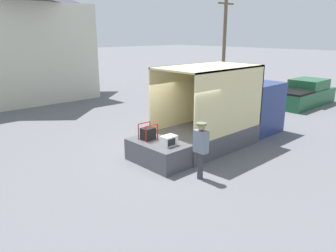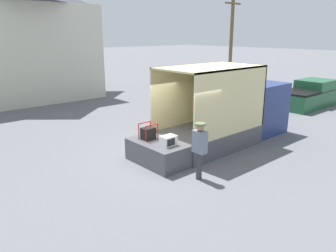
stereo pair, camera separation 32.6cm
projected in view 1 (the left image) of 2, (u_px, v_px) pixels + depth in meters
ground_plane at (170, 159)px, 11.63m from camera, size 160.00×160.00×0.00m
box_truck at (233, 115)px, 13.75m from camera, size 6.11×2.27×3.12m
tailgate_deck at (158, 153)px, 11.13m from camera, size 1.20×2.15×0.76m
microwave at (169, 141)px, 10.67m from camera, size 0.50×0.37×0.33m
portable_generator at (148, 133)px, 11.29m from camera, size 0.55×0.44×0.56m
worker_person at (201, 145)px, 9.76m from camera, size 0.32×0.44×1.77m
pickup_truck_green at (304, 95)px, 20.12m from camera, size 4.97×1.90×1.55m
house_backdrop at (7, 35)px, 21.28m from camera, size 9.28×7.91×8.18m
utility_pole at (224, 40)px, 26.31m from camera, size 1.80×0.28×7.10m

